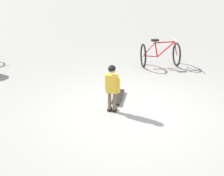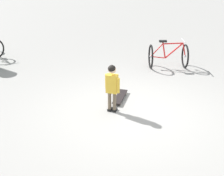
# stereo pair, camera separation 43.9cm
# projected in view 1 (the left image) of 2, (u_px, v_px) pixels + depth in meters

# --- Properties ---
(ground_plane) EXTENTS (50.00, 50.00, 0.00)m
(ground_plane) POSITION_uv_depth(u_px,v_px,m) (134.00, 112.00, 6.32)
(ground_plane) COLOR gray
(child_person) EXTENTS (0.41, 0.26, 1.06)m
(child_person) POSITION_uv_depth(u_px,v_px,m) (112.00, 83.00, 6.09)
(child_person) COLOR brown
(child_person) RESTS_ON ground
(skateboard) EXTENTS (0.58, 0.76, 0.07)m
(skateboard) POSITION_uv_depth(u_px,v_px,m) (118.00, 96.00, 6.88)
(skateboard) COLOR black
(skateboard) RESTS_ON ground
(bicycle_near) EXTENTS (1.24, 1.27, 0.85)m
(bicycle_near) POSITION_uv_depth(u_px,v_px,m) (160.00, 54.00, 8.77)
(bicycle_near) COLOR black
(bicycle_near) RESTS_ON ground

